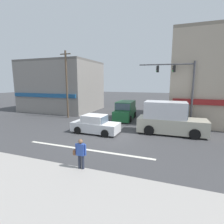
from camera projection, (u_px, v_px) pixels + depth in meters
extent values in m
plane|color=#3D3D3F|center=(106.00, 135.00, 14.72)|extent=(120.00, 120.00, 0.00)
cube|color=silver|center=(86.00, 149.00, 11.48)|extent=(9.00, 0.24, 0.01)
cube|color=#9E9993|center=(25.00, 193.00, 6.84)|extent=(40.00, 5.00, 0.16)
cube|color=gray|center=(62.00, 87.00, 27.24)|extent=(10.50, 8.36, 7.14)
cube|color=#1E5184|center=(43.00, 95.00, 23.44)|extent=(9.98, 0.24, 0.50)
cube|color=#635F5B|center=(61.00, 63.00, 26.60)|extent=(10.50, 8.36, 0.30)
cylinder|color=#4C3823|center=(191.00, 112.00, 18.77)|extent=(0.32, 0.32, 2.28)
sphere|color=#337038|center=(193.00, 92.00, 18.39)|extent=(2.88, 2.88, 2.88)
cylinder|color=brown|center=(67.00, 85.00, 21.03)|extent=(0.22, 0.22, 8.01)
cube|color=#473828|center=(65.00, 54.00, 20.41)|extent=(1.40, 0.12, 0.10)
cylinder|color=#47474C|center=(192.00, 96.00, 15.74)|extent=(0.18, 0.18, 6.20)
cylinder|color=#47474C|center=(166.00, 64.00, 15.79)|extent=(4.78, 0.68, 0.12)
cube|color=black|center=(174.00, 69.00, 15.70)|extent=(0.23, 0.26, 0.60)
sphere|color=black|center=(173.00, 67.00, 15.69)|extent=(0.12, 0.12, 0.12)
sphere|color=black|center=(173.00, 69.00, 15.72)|extent=(0.12, 0.12, 0.12)
sphere|color=green|center=(173.00, 71.00, 15.75)|extent=(0.12, 0.12, 0.12)
cube|color=black|center=(158.00, 69.00, 16.02)|extent=(0.23, 0.26, 0.60)
sphere|color=black|center=(157.00, 67.00, 16.02)|extent=(0.12, 0.12, 0.12)
sphere|color=black|center=(157.00, 69.00, 16.05)|extent=(0.12, 0.12, 0.12)
sphere|color=green|center=(156.00, 71.00, 16.08)|extent=(0.12, 0.12, 0.12)
cube|color=silver|center=(96.00, 127.00, 15.14)|extent=(4.15, 1.83, 0.80)
cube|color=silver|center=(94.00, 119.00, 15.05)|extent=(1.95, 1.62, 0.64)
cube|color=#475666|center=(105.00, 120.00, 14.70)|extent=(0.11, 1.44, 0.54)
cylinder|color=black|center=(113.00, 128.00, 15.49)|extent=(0.65, 0.20, 0.64)
cylinder|color=black|center=(105.00, 134.00, 13.94)|extent=(0.65, 0.20, 0.64)
cylinder|color=black|center=(88.00, 126.00, 16.42)|extent=(0.65, 0.20, 0.64)
cylinder|color=black|center=(78.00, 130.00, 14.86)|extent=(0.65, 0.20, 0.64)
cube|color=#B7B29E|center=(171.00, 125.00, 14.83)|extent=(5.63, 2.09, 1.20)
cube|color=silver|center=(165.00, 110.00, 14.78)|extent=(3.43, 1.96, 1.40)
cube|color=#475666|center=(187.00, 111.00, 14.23)|extent=(0.09, 1.75, 1.19)
cylinder|color=black|center=(192.00, 128.00, 15.26)|extent=(0.84, 0.25, 0.84)
cylinder|color=black|center=(195.00, 134.00, 13.40)|extent=(0.84, 0.25, 0.84)
cylinder|color=black|center=(152.00, 125.00, 16.37)|extent=(0.84, 0.25, 0.84)
cylinder|color=black|center=(149.00, 130.00, 14.51)|extent=(0.84, 0.25, 0.84)
cube|color=#1E6033|center=(125.00, 114.00, 20.63)|extent=(2.06, 4.68, 1.10)
cube|color=#1E6033|center=(126.00, 105.00, 20.74)|extent=(1.95, 3.28, 0.90)
cube|color=#475666|center=(122.00, 107.00, 19.21)|extent=(1.66, 0.14, 0.76)
cylinder|color=black|center=(130.00, 119.00, 19.07)|extent=(0.23, 0.73, 0.72)
cylinder|color=black|center=(114.00, 118.00, 19.61)|extent=(0.23, 0.73, 0.72)
cylinder|color=black|center=(135.00, 115.00, 21.75)|extent=(0.23, 0.73, 0.72)
cylinder|color=black|center=(121.00, 114.00, 22.29)|extent=(0.23, 0.73, 0.72)
cylinder|color=#232838|center=(83.00, 164.00, 8.58)|extent=(0.14, 0.14, 0.86)
cylinder|color=#232838|center=(80.00, 163.00, 8.63)|extent=(0.14, 0.14, 0.86)
cube|color=#2D4CA5|center=(81.00, 149.00, 8.48)|extent=(0.38, 0.25, 0.58)
sphere|color=brown|center=(81.00, 141.00, 8.41)|extent=(0.22, 0.22, 0.22)
cylinder|color=#2D4CA5|center=(85.00, 150.00, 8.42)|extent=(0.09, 0.09, 0.56)
cylinder|color=#2D4CA5|center=(76.00, 149.00, 8.54)|extent=(0.09, 0.09, 0.56)
cube|color=brown|center=(75.00, 152.00, 8.63)|extent=(0.14, 0.29, 0.24)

